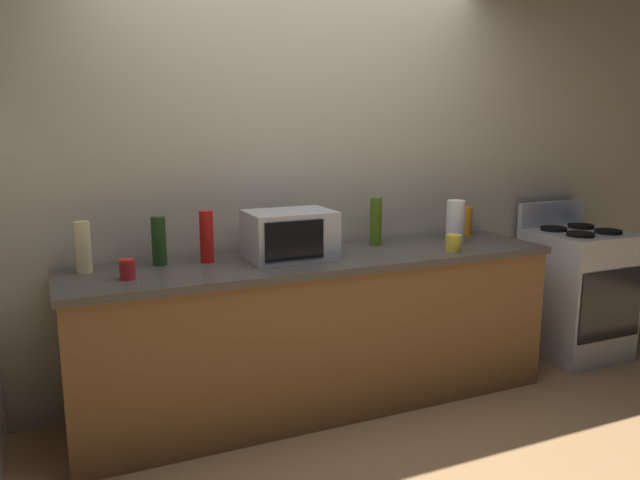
% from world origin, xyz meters
% --- Properties ---
extents(ground_plane, '(8.00, 8.00, 0.00)m').
position_xyz_m(ground_plane, '(0.00, 0.00, 0.00)').
color(ground_plane, '#A87F51').
extents(back_wall, '(6.40, 0.10, 2.70)m').
position_xyz_m(back_wall, '(0.00, 0.81, 1.35)').
color(back_wall, '#B2A893').
rests_on(back_wall, ground_plane).
extents(counter_run, '(2.84, 0.64, 0.90)m').
position_xyz_m(counter_run, '(0.00, 0.40, 0.45)').
color(counter_run, brown).
rests_on(counter_run, ground_plane).
extents(stove_range, '(0.60, 0.61, 1.08)m').
position_xyz_m(stove_range, '(2.00, 0.40, 0.46)').
color(stove_range, '#B7BABF').
rests_on(stove_range, ground_plane).
extents(microwave, '(0.48, 0.35, 0.27)m').
position_xyz_m(microwave, '(-0.16, 0.45, 1.04)').
color(microwave, '#B7BABF').
rests_on(microwave, counter_run).
extents(paper_towel_roll, '(0.12, 0.12, 0.27)m').
position_xyz_m(paper_towel_roll, '(0.97, 0.45, 1.04)').
color(paper_towel_roll, white).
rests_on(paper_towel_roll, counter_run).
extents(bottle_olive_oil, '(0.07, 0.07, 0.30)m').
position_xyz_m(bottle_olive_oil, '(0.46, 0.59, 1.05)').
color(bottle_olive_oil, '#4C6B19').
rests_on(bottle_olive_oil, counter_run).
extents(bottle_hot_sauce, '(0.08, 0.08, 0.29)m').
position_xyz_m(bottle_hot_sauce, '(-0.62, 0.54, 1.04)').
color(bottle_hot_sauce, red).
rests_on(bottle_hot_sauce, counter_run).
extents(bottle_hand_soap, '(0.08, 0.08, 0.27)m').
position_xyz_m(bottle_hand_soap, '(-1.25, 0.56, 1.03)').
color(bottle_hand_soap, beige).
rests_on(bottle_hand_soap, counter_run).
extents(bottle_wine, '(0.08, 0.08, 0.26)m').
position_xyz_m(bottle_wine, '(-0.87, 0.58, 1.03)').
color(bottle_wine, '#1E3F19').
rests_on(bottle_wine, counter_run).
extents(bottle_dish_soap, '(0.07, 0.07, 0.20)m').
position_xyz_m(bottle_dish_soap, '(1.19, 0.63, 1.00)').
color(bottle_dish_soap, orange).
rests_on(bottle_dish_soap, counter_run).
extents(mug_yellow, '(0.09, 0.09, 0.10)m').
position_xyz_m(mug_yellow, '(0.79, 0.22, 0.95)').
color(mug_yellow, yellow).
rests_on(mug_yellow, counter_run).
extents(mug_red, '(0.08, 0.08, 0.10)m').
position_xyz_m(mug_red, '(-1.06, 0.34, 0.95)').
color(mug_red, red).
rests_on(mug_red, counter_run).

